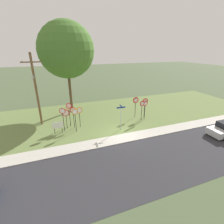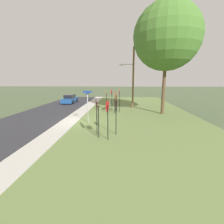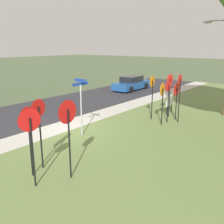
% 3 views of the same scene
% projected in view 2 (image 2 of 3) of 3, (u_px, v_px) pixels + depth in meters
% --- Properties ---
extents(ground_plane, '(160.00, 160.00, 0.00)m').
position_uv_depth(ground_plane, '(78.00, 122.00, 15.22)').
color(ground_plane, '#4C5B3D').
extents(road_asphalt, '(44.00, 6.40, 0.01)m').
position_uv_depth(road_asphalt, '(28.00, 121.00, 15.48)').
color(road_asphalt, '#2D2D33').
rests_on(road_asphalt, ground_plane).
extents(sidewalk_strip, '(44.00, 1.60, 0.06)m').
position_uv_depth(sidewalk_strip, '(69.00, 121.00, 15.26)').
color(sidewalk_strip, '#BCB7AD').
rests_on(sidewalk_strip, ground_plane).
extents(grass_median, '(44.00, 12.00, 0.04)m').
position_uv_depth(grass_median, '(142.00, 122.00, 14.89)').
color(grass_median, olive).
rests_on(grass_median, ground_plane).
extents(stop_sign_near_left, '(0.65, 0.11, 2.62)m').
position_uv_depth(stop_sign_near_left, '(106.00, 97.00, 19.01)').
color(stop_sign_near_left, black).
rests_on(stop_sign_near_left, grass_median).
extents(stop_sign_near_right, '(0.65, 0.10, 2.45)m').
position_uv_depth(stop_sign_near_right, '(115.00, 98.00, 19.04)').
color(stop_sign_near_right, black).
rests_on(stop_sign_near_right, grass_median).
extents(stop_sign_far_left, '(0.72, 0.13, 2.38)m').
position_uv_depth(stop_sign_far_left, '(115.00, 99.00, 18.40)').
color(stop_sign_far_left, black).
rests_on(stop_sign_far_left, grass_median).
extents(stop_sign_far_center, '(0.64, 0.10, 2.80)m').
position_uv_depth(stop_sign_far_center, '(119.00, 95.00, 19.32)').
color(stop_sign_far_center, black).
rests_on(stop_sign_far_center, grass_median).
extents(stop_sign_far_right, '(0.78, 0.09, 2.23)m').
position_uv_depth(stop_sign_far_right, '(116.00, 98.00, 19.83)').
color(stop_sign_far_right, black).
rests_on(stop_sign_far_right, grass_median).
extents(stop_sign_center_tall, '(0.62, 0.13, 2.66)m').
position_uv_depth(stop_sign_center_tall, '(112.00, 95.00, 20.15)').
color(stop_sign_center_tall, black).
rests_on(stop_sign_center_tall, grass_median).
extents(yield_sign_near_left, '(0.78, 0.10, 2.70)m').
position_uv_depth(yield_sign_near_left, '(116.00, 106.00, 11.21)').
color(yield_sign_near_left, black).
rests_on(yield_sign_near_left, grass_median).
extents(yield_sign_near_right, '(0.72, 0.17, 2.56)m').
position_uv_depth(yield_sign_near_right, '(107.00, 111.00, 10.20)').
color(yield_sign_near_right, black).
rests_on(yield_sign_near_right, grass_median).
extents(yield_sign_far_left, '(0.65, 0.13, 2.44)m').
position_uv_depth(yield_sign_far_left, '(98.00, 111.00, 10.60)').
color(yield_sign_far_left, black).
rests_on(yield_sign_far_left, grass_median).
extents(yield_sign_far_right, '(0.65, 0.12, 2.58)m').
position_uv_depth(yield_sign_far_right, '(96.00, 108.00, 11.15)').
color(yield_sign_far_right, black).
rests_on(yield_sign_far_right, grass_median).
extents(street_name_post, '(0.96, 0.82, 2.84)m').
position_uv_depth(street_name_post, '(88.00, 104.00, 14.53)').
color(street_name_post, '#9EA0A8').
rests_on(street_name_post, grass_median).
extents(utility_pole, '(2.10, 2.01, 8.07)m').
position_uv_depth(utility_pole, '(132.00, 75.00, 21.85)').
color(utility_pole, brown).
rests_on(utility_pole, grass_median).
extents(notice_board, '(1.10, 0.09, 1.25)m').
position_uv_depth(notice_board, '(110.00, 103.00, 21.00)').
color(notice_board, black).
rests_on(notice_board, grass_median).
extents(oak_tree_left, '(7.03, 7.03, 11.74)m').
position_uv_depth(oak_tree_left, '(167.00, 37.00, 17.06)').
color(oak_tree_left, brown).
rests_on(oak_tree_left, grass_median).
extents(parked_hatchback_near, '(4.62, 1.98, 1.39)m').
position_uv_depth(parked_hatchback_near, '(70.00, 99.00, 27.60)').
color(parked_hatchback_near, '#1E4C8C').
rests_on(parked_hatchback_near, road_asphalt).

